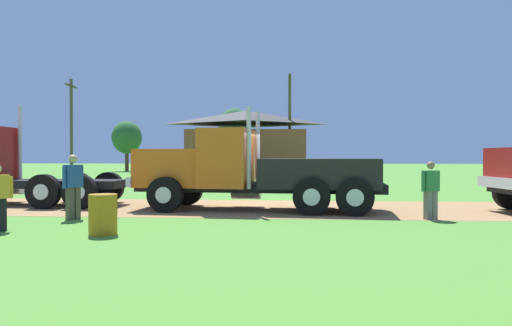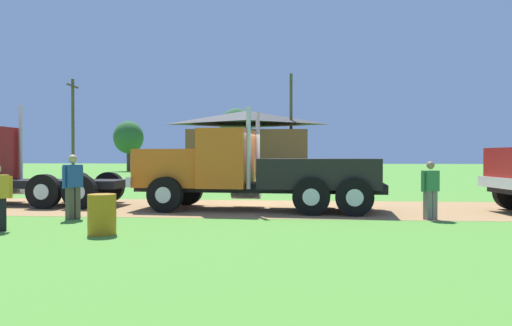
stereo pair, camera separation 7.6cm
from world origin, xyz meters
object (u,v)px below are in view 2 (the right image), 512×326
at_px(visitor_walking_mid, 73,184).
at_px(utility_pole_far, 291,122).
at_px(truck_foreground_white, 252,172).
at_px(visitor_by_barrel, 430,189).
at_px(shed_building, 247,144).
at_px(utility_pole_near, 73,125).
at_px(steel_barrel, 102,214).

distance_m(visitor_walking_mid, utility_pole_far, 30.12).
bearing_deg(truck_foreground_white, visitor_by_barrel, -20.64).
distance_m(truck_foreground_white, shed_building, 27.79).
height_order(visitor_by_barrel, utility_pole_near, utility_pole_near).
bearing_deg(utility_pole_near, visitor_by_barrel, -48.35).
xyz_separation_m(shed_building, utility_pole_far, (4.02, -0.92, 1.94)).
bearing_deg(utility_pole_far, utility_pole_near, -171.72).
bearing_deg(steel_barrel, utility_pole_near, 117.31).
height_order(truck_foreground_white, visitor_walking_mid, truck_foreground_white).
height_order(visitor_walking_mid, visitor_by_barrel, visitor_walking_mid).
relative_size(visitor_walking_mid, utility_pole_near, 0.21).
height_order(truck_foreground_white, utility_pole_near, utility_pole_near).
bearing_deg(shed_building, utility_pole_far, -12.85).
relative_size(visitor_by_barrel, utility_pole_near, 0.19).
bearing_deg(visitor_walking_mid, shed_building, 86.85).
distance_m(truck_foreground_white, steel_barrel, 5.91).
xyz_separation_m(steel_barrel, utility_pole_near, (-14.99, 29.03, 4.03)).
relative_size(visitor_by_barrel, steel_barrel, 1.78).
xyz_separation_m(visitor_by_barrel, utility_pole_near, (-22.99, 25.85, 3.62)).
bearing_deg(utility_pole_near, shed_building, 13.89).
xyz_separation_m(truck_foreground_white, steel_barrel, (-2.86, -5.11, -0.79)).
bearing_deg(steel_barrel, shed_building, 90.38).
xyz_separation_m(visitor_walking_mid, utility_pole_near, (-13.11, 26.60, 3.49)).
xyz_separation_m(utility_pole_near, utility_pole_far, (18.80, 2.74, 0.33)).
bearing_deg(steel_barrel, visitor_walking_mid, 127.62).
relative_size(shed_building, utility_pole_far, 1.25).
relative_size(truck_foreground_white, utility_pole_far, 0.90).
height_order(truck_foreground_white, steel_barrel, truck_foreground_white).
xyz_separation_m(visitor_walking_mid, visitor_by_barrel, (9.88, 0.74, -0.13)).
relative_size(shed_building, utility_pole_near, 1.35).
distance_m(visitor_walking_mid, steel_barrel, 3.12).
height_order(truck_foreground_white, visitor_by_barrel, truck_foreground_white).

